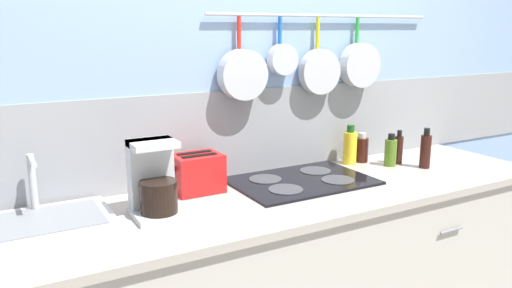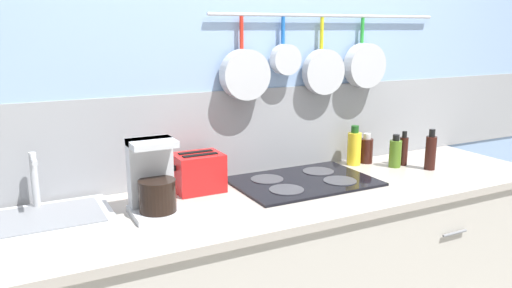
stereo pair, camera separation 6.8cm
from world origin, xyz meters
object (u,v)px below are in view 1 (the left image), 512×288
object	(u,v)px
toaster	(197,173)
bottle_dish_soap	(399,149)
bottle_vinegar	(391,152)
bottle_olive_oil	(362,149)
coffee_maker	(154,184)
bottle_sesame_oil	(350,147)
bottle_hot_sauce	(425,150)

from	to	relation	value
toaster	bottle_dish_soap	size ratio (longest dim) A/B	1.24
bottle_vinegar	toaster	bearing A→B (deg)	174.67
bottle_olive_oil	toaster	bearing A→B (deg)	-177.82
coffee_maker	toaster	bearing A→B (deg)	35.67
bottle_sesame_oil	bottle_vinegar	distance (m)	0.21
bottle_olive_oil	bottle_dish_soap	world-z (taller)	bottle_dish_soap
bottle_sesame_oil	bottle_hot_sauce	size ratio (longest dim) A/B	1.00
bottle_sesame_oil	bottle_dish_soap	size ratio (longest dim) A/B	1.15
coffee_maker	bottle_vinegar	distance (m)	1.29
bottle_dish_soap	toaster	bearing A→B (deg)	175.44
toaster	bottle_vinegar	distance (m)	1.04
coffee_maker	bottle_dish_soap	distance (m)	1.36
bottle_sesame_oil	bottle_dish_soap	distance (m)	0.26
bottle_dish_soap	bottle_sesame_oil	bearing A→B (deg)	150.86
coffee_maker	bottle_hot_sauce	distance (m)	1.42
toaster	bottle_dish_soap	xyz separation A→B (m)	(1.11, -0.09, -0.00)
bottle_dish_soap	bottle_hot_sauce	xyz separation A→B (m)	(0.06, -0.13, 0.01)
toaster	bottle_hot_sauce	distance (m)	1.19
coffee_maker	bottle_olive_oil	world-z (taller)	coffee_maker
bottle_vinegar	bottle_dish_soap	size ratio (longest dim) A/B	0.94
bottle_hot_sauce	bottle_olive_oil	bearing A→B (deg)	129.07
bottle_olive_oil	bottle_dish_soap	size ratio (longest dim) A/B	0.88
bottle_olive_oil	bottle_dish_soap	distance (m)	0.19
bottle_hot_sauce	bottle_sesame_oil	bearing A→B (deg)	138.71
toaster	bottle_vinegar	world-z (taller)	toaster
bottle_olive_oil	bottle_hot_sauce	world-z (taller)	bottle_hot_sauce
bottle_sesame_oil	bottle_dish_soap	bearing A→B (deg)	-29.14
coffee_maker	bottle_olive_oil	xyz separation A→B (m)	(1.21, 0.22, -0.05)
toaster	bottle_sesame_oil	bearing A→B (deg)	2.40
bottle_olive_oil	bottle_hot_sauce	bearing A→B (deg)	-50.93
coffee_maker	bottle_olive_oil	size ratio (longest dim) A/B	1.83
bottle_sesame_oil	bottle_hot_sauce	bearing A→B (deg)	-41.29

